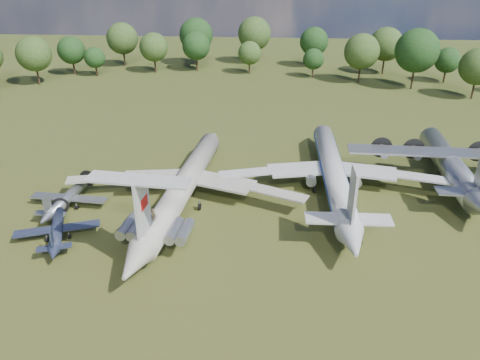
# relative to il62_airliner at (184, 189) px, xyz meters

# --- Properties ---
(ground) EXTENTS (300.00, 300.00, 0.00)m
(ground) POSITION_rel_il62_airliner_xyz_m (2.63, -0.73, -2.38)
(ground) COLOR #253E14
(ground) RESTS_ON ground
(il62_airliner) EXTENTS (41.74, 51.80, 4.75)m
(il62_airliner) POSITION_rel_il62_airliner_xyz_m (0.00, 0.00, 0.00)
(il62_airliner) COLOR beige
(il62_airliner) RESTS_ON ground
(tu104_jet) EXTENTS (36.72, 48.65, 4.82)m
(tu104_jet) POSITION_rel_il62_airliner_xyz_m (22.86, 5.78, 0.04)
(tu104_jet) COLOR silver
(tu104_jet) RESTS_ON ground
(an12_transport) EXTENTS (34.29, 38.05, 4.87)m
(an12_transport) POSITION_rel_il62_airliner_xyz_m (42.39, 10.56, 0.06)
(an12_transport) COLOR #93969A
(an12_transport) RESTS_ON ground
(small_prop_west) EXTENTS (15.43, 17.83, 2.20)m
(small_prop_west) POSITION_rel_il62_airliner_xyz_m (-15.09, -11.19, -1.28)
(small_prop_west) COLOR black
(small_prop_west) RESTS_ON ground
(small_prop_northwest) EXTENTS (12.83, 16.72, 2.33)m
(small_prop_northwest) POSITION_rel_il62_airliner_xyz_m (-17.16, -2.86, -1.21)
(small_prop_northwest) COLOR #93959A
(small_prop_northwest) RESTS_ON ground
(person_on_il62) EXTENTS (0.74, 0.61, 1.73)m
(person_on_il62) POSITION_rel_il62_airliner_xyz_m (-1.27, -13.25, 3.24)
(person_on_il62) COLOR olive
(person_on_il62) RESTS_ON il62_airliner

